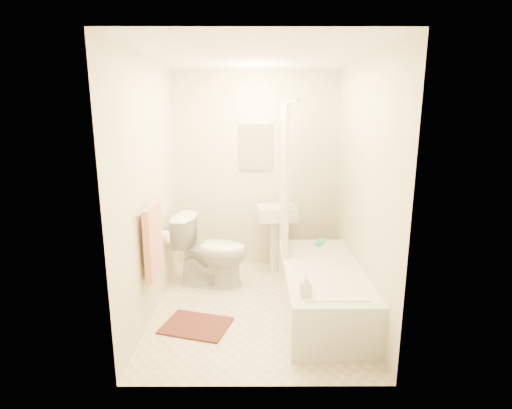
{
  "coord_description": "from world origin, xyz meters",
  "views": [
    {
      "loc": [
        -0.01,
        -3.69,
        1.92
      ],
      "look_at": [
        0.0,
        0.25,
        1.0
      ],
      "focal_mm": 28.0,
      "sensor_mm": 36.0,
      "label": 1
    }
  ],
  "objects_px": {
    "bathtub": "(321,289)",
    "bath_mat": "(196,325)",
    "soap_bottle": "(306,286)",
    "sink": "(276,236)",
    "toilet": "(212,251)"
  },
  "relations": [
    {
      "from": "bathtub",
      "to": "bath_mat",
      "type": "bearing_deg",
      "value": -166.82
    },
    {
      "from": "bath_mat",
      "to": "soap_bottle",
      "type": "bearing_deg",
      "value": -20.01
    },
    {
      "from": "sink",
      "to": "bath_mat",
      "type": "bearing_deg",
      "value": -126.92
    },
    {
      "from": "sink",
      "to": "soap_bottle",
      "type": "bearing_deg",
      "value": -90.97
    },
    {
      "from": "bath_mat",
      "to": "sink",
      "type": "bearing_deg",
      "value": 59.03
    },
    {
      "from": "soap_bottle",
      "to": "bathtub",
      "type": "bearing_deg",
      "value": 69.0
    },
    {
      "from": "sink",
      "to": "soap_bottle",
      "type": "distance_m",
      "value": 1.69
    },
    {
      "from": "bathtub",
      "to": "bath_mat",
      "type": "xyz_separation_m",
      "value": [
        -1.18,
        -0.28,
        -0.23
      ]
    },
    {
      "from": "toilet",
      "to": "bathtub",
      "type": "relative_size",
      "value": 0.48
    },
    {
      "from": "bathtub",
      "to": "soap_bottle",
      "type": "bearing_deg",
      "value": -111.0
    },
    {
      "from": "bath_mat",
      "to": "bathtub",
      "type": "bearing_deg",
      "value": 13.18
    },
    {
      "from": "sink",
      "to": "soap_bottle",
      "type": "xyz_separation_m",
      "value": [
        0.15,
        -1.68,
        0.11
      ]
    },
    {
      "from": "toilet",
      "to": "bathtub",
      "type": "height_order",
      "value": "toilet"
    },
    {
      "from": "sink",
      "to": "bathtub",
      "type": "xyz_separation_m",
      "value": [
        0.38,
        -1.06,
        -0.21
      ]
    },
    {
      "from": "sink",
      "to": "bath_mat",
      "type": "height_order",
      "value": "sink"
    }
  ]
}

